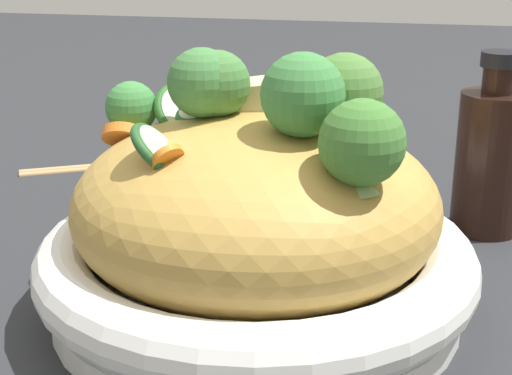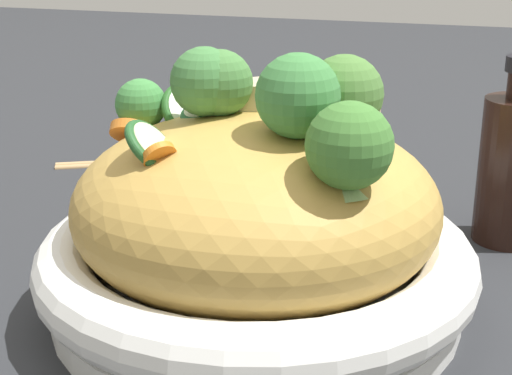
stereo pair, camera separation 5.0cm
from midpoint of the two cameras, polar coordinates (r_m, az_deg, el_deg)
name	(u,v)px [view 2 (the right image)]	position (r m, az deg, el deg)	size (l,w,h in m)	color
ground_plane	(256,306)	(0.53, 2.71, -8.83)	(3.00, 3.00, 0.00)	#27292C
serving_bowl	(256,268)	(0.52, 2.76, -6.01)	(0.29, 0.29, 0.06)	white
noodle_heap	(256,204)	(0.50, 2.86, -1.28)	(0.24, 0.24, 0.12)	#BF9545
broccoli_florets	(274,103)	(0.47, 4.43, 6.21)	(0.14, 0.22, 0.08)	#96BE7A
carrot_coins	(215,132)	(0.52, -0.31, 4.11)	(0.17, 0.18, 0.03)	orange
zucchini_slices	(198,118)	(0.52, -1.57, 5.12)	(0.19, 0.07, 0.04)	beige
chicken_chunks	(306,109)	(0.51, 6.53, 5.72)	(0.09, 0.11, 0.04)	beige
chopsticks_pair	(163,159)	(0.84, -5.19, 2.11)	(0.12, 0.21, 0.01)	tan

